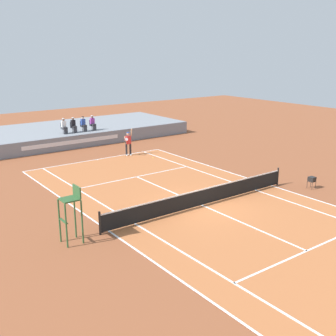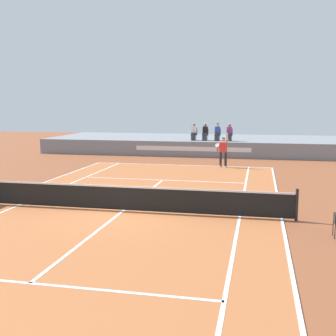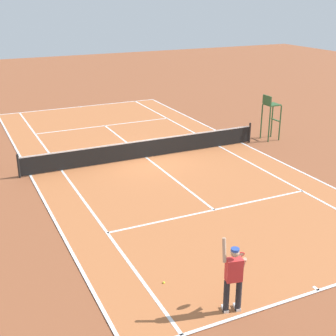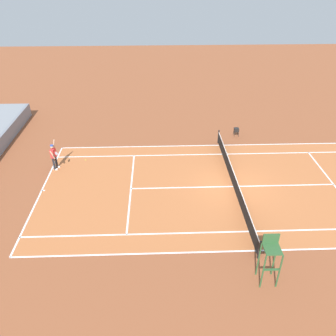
{
  "view_description": "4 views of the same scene",
  "coord_description": "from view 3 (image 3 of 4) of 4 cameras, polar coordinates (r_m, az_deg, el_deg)",
  "views": [
    {
      "loc": [
        -13.64,
        -15.43,
        7.81
      ],
      "look_at": [
        0.77,
        4.07,
        1.0
      ],
      "focal_mm": 44.92,
      "sensor_mm": 36.0,
      "label": 1
    },
    {
      "loc": [
        4.67,
        -14.26,
        3.79
      ],
      "look_at": [
        0.77,
        4.07,
        1.0
      ],
      "focal_mm": 45.92,
      "sensor_mm": 36.0,
      "label": 2
    },
    {
      "loc": [
        8.2,
        19.77,
        7.54
      ],
      "look_at": [
        0.77,
        4.07,
        1.0
      ],
      "focal_mm": 50.23,
      "sensor_mm": 36.0,
      "label": 3
    },
    {
      "loc": [
        -17.36,
        4.73,
        12.31
      ],
      "look_at": [
        0.77,
        4.07,
        1.0
      ],
      "focal_mm": 36.46,
      "sensor_mm": 36.0,
      "label": 4
    }
  ],
  "objects": [
    {
      "name": "court",
      "position": [
        22.69,
        -2.63,
        1.22
      ],
      "size": [
        11.08,
        23.88,
        0.03
      ],
      "color": "#B76638",
      "rests_on": "ground"
    },
    {
      "name": "ground_plane",
      "position": [
        22.69,
        -2.63,
        1.2
      ],
      "size": [
        80.0,
        80.0,
        0.0
      ],
      "primitive_type": "plane",
      "color": "brown"
    },
    {
      "name": "umpire_chair",
      "position": [
        25.76,
        12.33,
        6.72
      ],
      "size": [
        0.77,
        0.77,
        2.44
      ],
      "color": "#2D562D",
      "rests_on": "ground"
    },
    {
      "name": "tennis_ball",
      "position": [
        13.29,
        -0.52,
        -13.74
      ],
      "size": [
        0.07,
        0.07,
        0.07
      ],
      "primitive_type": "sphere",
      "color": "#D1E533",
      "rests_on": "ground"
    },
    {
      "name": "tennis_player",
      "position": [
        11.89,
        7.95,
        -13.0
      ],
      "size": [
        0.83,
        0.61,
        2.08
      ],
      "color": "#232328",
      "rests_on": "ground"
    },
    {
      "name": "net",
      "position": [
        22.53,
        -2.65,
        2.45
      ],
      "size": [
        11.98,
        0.1,
        1.07
      ],
      "color": "black",
      "rests_on": "ground"
    }
  ]
}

